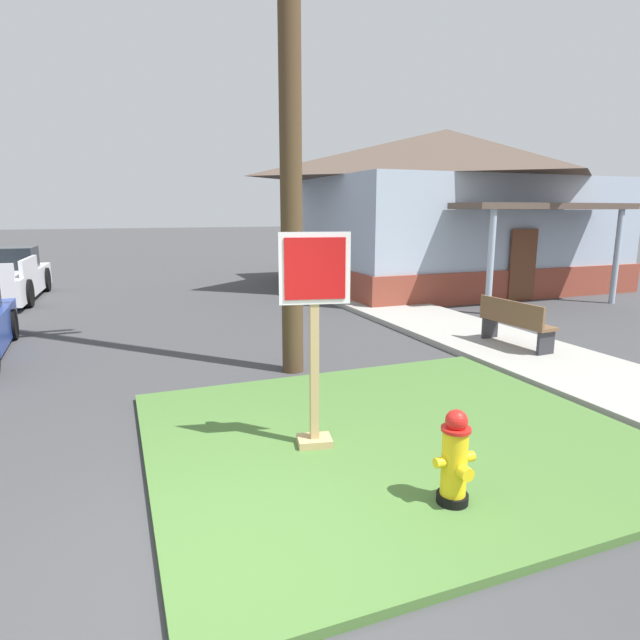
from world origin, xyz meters
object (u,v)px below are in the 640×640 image
at_px(stop_sign, 315,345).
at_px(street_bench, 515,321).
at_px(manhole_cover, 173,431).
at_px(pickup_truck_white, 0,279).
at_px(fire_hydrant, 455,460).

height_order(stop_sign, street_bench, stop_sign).
distance_m(stop_sign, street_bench, 5.48).
relative_size(manhole_cover, pickup_truck_white, 0.14).
relative_size(fire_hydrant, stop_sign, 0.37).
bearing_deg(pickup_truck_white, manhole_cover, -72.45).
relative_size(fire_hydrant, manhole_cover, 1.21).
distance_m(fire_hydrant, manhole_cover, 3.36).
xyz_separation_m(pickup_truck_white, street_bench, (9.82, -10.05, -0.03)).
bearing_deg(pickup_truck_white, fire_hydrant, -67.97).
bearing_deg(manhole_cover, stop_sign, -39.22).
bearing_deg(stop_sign, fire_hydrant, -64.83).
distance_m(pickup_truck_white, street_bench, 14.05).
distance_m(fire_hydrant, pickup_truck_white, 15.15).
distance_m(fire_hydrant, stop_sign, 1.80).
bearing_deg(manhole_cover, street_bench, 12.55).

